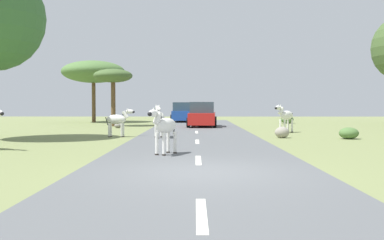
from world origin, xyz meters
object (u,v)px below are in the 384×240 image
at_px(car_1, 182,113).
at_px(rock_2, 282,132).
at_px(bush_1, 287,119).
at_px(zebra_2, 285,116).
at_px(car_0, 202,115).
at_px(zebra_4, 118,120).
at_px(tree_3, 93,72).
at_px(zebra_0, 165,126).
at_px(rock_0, 118,126).
at_px(bush_2, 349,133).
at_px(zebra_1, 159,118).
at_px(tree_0, 113,77).

bearing_deg(car_1, rock_2, -73.21).
xyz_separation_m(car_1, bush_1, (8.92, -2.04, -0.52)).
height_order(zebra_2, car_0, car_0).
height_order(zebra_4, tree_3, tree_3).
relative_size(zebra_0, rock_2, 2.14).
relative_size(bush_1, rock_0, 2.19).
xyz_separation_m(zebra_4, bush_2, (11.18, -1.14, -0.59)).
xyz_separation_m(car_1, rock_2, (5.38, -17.39, -0.57)).
xyz_separation_m(zebra_2, tree_3, (-14.28, 13.56, 3.51)).
xyz_separation_m(tree_3, rock_2, (13.32, -17.33, -4.22)).
height_order(zebra_4, bush_2, zebra_4).
distance_m(zebra_0, zebra_2, 12.61).
relative_size(car_1, rock_2, 6.15).
bearing_deg(rock_0, zebra_1, -68.17).
bearing_deg(car_1, bush_1, -13.27).
relative_size(car_0, tree_3, 0.79).
height_order(car_0, tree_3, tree_3).
distance_m(zebra_4, tree_0, 10.82).
xyz_separation_m(zebra_0, zebra_2, (6.18, 10.99, 0.03)).
relative_size(zebra_4, tree_0, 0.36).
bearing_deg(tree_0, rock_0, -72.10).
bearing_deg(bush_1, bush_2, -91.78).
bearing_deg(rock_0, tree_0, 107.90).
height_order(zebra_1, rock_0, zebra_1).
height_order(zebra_0, tree_3, tree_3).
height_order(zebra_1, rock_2, zebra_1).
xyz_separation_m(bush_1, bush_2, (-0.49, -15.92, -0.06)).
bearing_deg(rock_2, zebra_4, 175.99).
height_order(zebra_2, car_1, car_1).
bearing_deg(car_1, bush_2, -65.27).
relative_size(zebra_0, zebra_1, 0.91).
bearing_deg(zebra_0, tree_3, -43.97).
height_order(tree_0, rock_2, tree_0).
relative_size(zebra_1, zebra_2, 1.02).
bearing_deg(zebra_4, car_1, -179.93).
bearing_deg(rock_2, tree_0, 133.70).
distance_m(zebra_1, car_1, 17.97).
xyz_separation_m(car_0, bush_1, (7.28, 5.97, -0.52)).
bearing_deg(zebra_0, car_0, -67.34).
height_order(zebra_0, bush_2, zebra_0).
bearing_deg(tree_0, zebra_1, -68.98).
bearing_deg(bush_1, zebra_0, -111.23).
relative_size(car_0, car_1, 1.02).
relative_size(zebra_4, tree_3, 0.27).
distance_m(bush_1, rock_2, 15.75).
bearing_deg(zebra_4, zebra_2, 118.78).
xyz_separation_m(zebra_0, bush_2, (8.27, 6.64, -0.68)).
xyz_separation_m(car_0, bush_2, (6.79, -9.95, -0.57)).
relative_size(rock_0, rock_2, 0.71).
distance_m(zebra_1, rock_0, 9.73).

